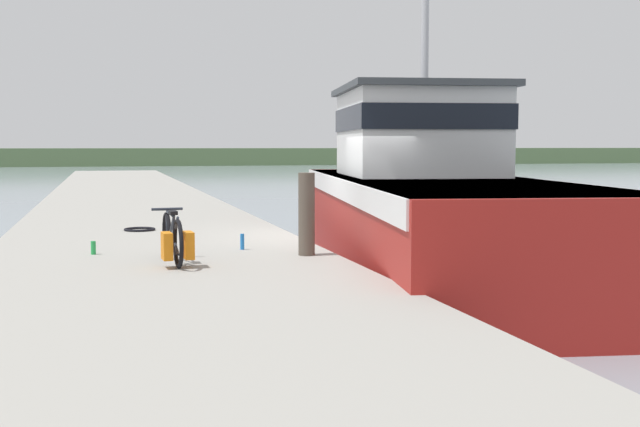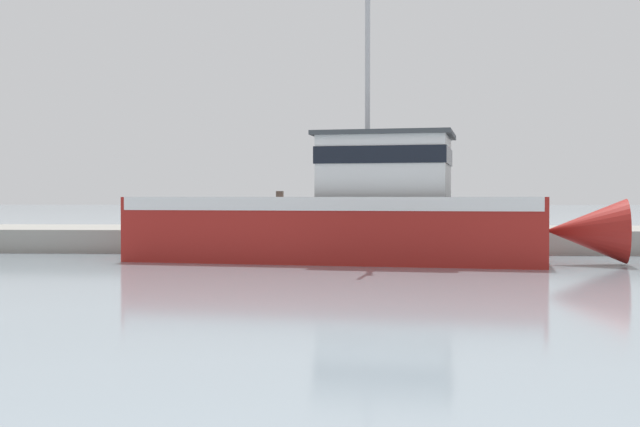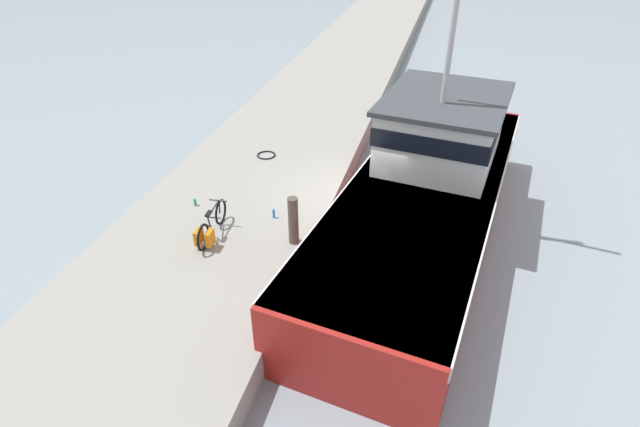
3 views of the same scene
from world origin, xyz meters
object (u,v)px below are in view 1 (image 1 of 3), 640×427
object	(u,v)px
bicycle_touring	(174,240)
fishing_boat_main	(427,201)
water_bottle_by_bike	(93,248)
water_bottle_on_curb	(242,242)
mooring_post	(307,214)

from	to	relation	value
bicycle_touring	fishing_boat_main	bearing A→B (deg)	27.29
water_bottle_by_bike	water_bottle_on_curb	world-z (taller)	water_bottle_on_curb
fishing_boat_main	mooring_post	bearing A→B (deg)	-131.01
water_bottle_on_curb	water_bottle_by_bike	bearing A→B (deg)	179.27
bicycle_touring	water_bottle_on_curb	world-z (taller)	bicycle_touring
water_bottle_by_bike	fishing_boat_main	bearing A→B (deg)	14.79
bicycle_touring	water_bottle_on_curb	bearing A→B (deg)	44.88
bicycle_touring	water_bottle_by_bike	size ratio (longest dim) A/B	8.88
bicycle_touring	water_bottle_by_bike	bearing A→B (deg)	126.02
fishing_boat_main	mooring_post	xyz separation A→B (m)	(-2.92, -2.47, 0.02)
mooring_post	water_bottle_by_bike	world-z (taller)	mooring_post
fishing_boat_main	mooring_post	size ratio (longest dim) A/B	11.05
mooring_post	fishing_boat_main	bearing A→B (deg)	40.20
mooring_post	water_bottle_on_curb	distance (m)	1.28
bicycle_touring	mooring_post	world-z (taller)	mooring_post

